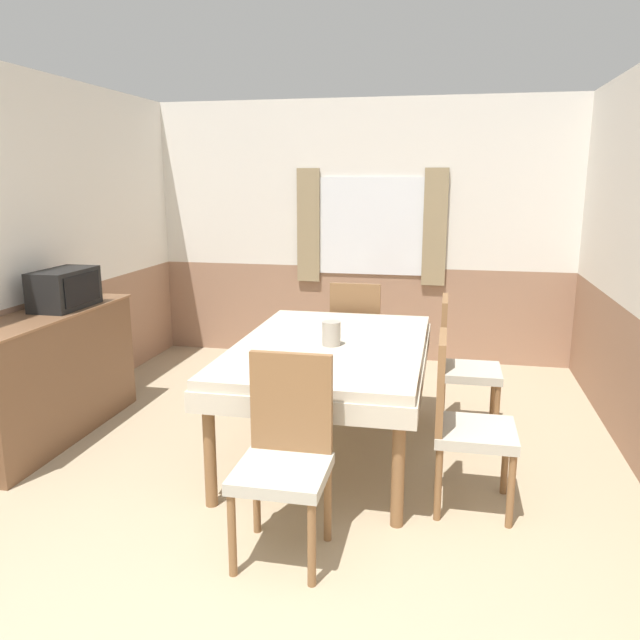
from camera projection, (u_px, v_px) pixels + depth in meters
wall_back at (361, 232)px, 6.31m from camera, size 4.60×0.10×2.60m
wall_left at (25, 253)px, 4.52m from camera, size 0.05×4.99×2.60m
dining_table at (331, 357)px, 4.15m from camera, size 1.25×1.92×0.77m
chair_head_near at (285, 451)px, 3.04m from camera, size 0.44×0.44×0.99m
chair_head_window at (357, 335)px, 5.32m from camera, size 0.44×0.44×0.99m
chair_right_far at (460, 361)px, 4.56m from camera, size 0.44×0.44×0.99m
chair_right_near at (462, 418)px, 3.47m from camera, size 0.44×0.44×0.99m
sideboard at (50, 375)px, 4.44m from camera, size 0.46×1.61×0.91m
tv at (65, 289)px, 4.51m from camera, size 0.29×0.53×0.28m
vase at (331, 334)px, 4.04m from camera, size 0.12×0.12×0.16m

